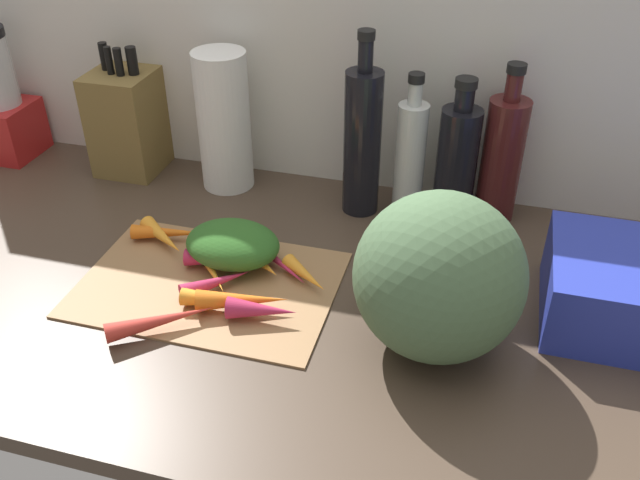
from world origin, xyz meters
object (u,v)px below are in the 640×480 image
winter_squash (439,277)px  carrot_6 (209,266)px  bottle_1 (410,157)px  bottle_0 (362,141)px  bottle_2 (457,161)px  carrot_2 (216,282)px  carrot_10 (222,259)px  bottle_3 (502,158)px  carrot_1 (262,310)px  carrot_8 (306,275)px  knife_block (127,121)px  paper_towel_roll (224,121)px  carrot_11 (259,261)px  cutting_board (209,283)px  carrot_7 (171,233)px  carrot_9 (161,320)px  carrot_4 (219,301)px  carrot_5 (242,300)px  carrot_3 (163,237)px

winter_squash → carrot_6: bearing=169.9°
winter_squash → bottle_1: bottle_1 is taller
bottle_0 → bottle_2: 17.72cm
carrot_2 → carrot_10: size_ratio=0.92×
bottle_3 → bottle_1: bearing=-169.6°
carrot_6 → bottle_0: bottle_0 is taller
carrot_1 → winter_squash: size_ratio=0.43×
carrot_8 → knife_block: 56.68cm
paper_towel_roll → bottle_2: bearing=-0.3°
carrot_2 → carrot_6: 5.07cm
carrot_2 → bottle_1: 43.26cm
carrot_11 → bottle_0: size_ratio=0.30×
cutting_board → carrot_2: carrot_2 is taller
carrot_8 → bottle_3: bottle_3 is taller
carrot_7 → bottle_2: size_ratio=0.52×
cutting_board → winter_squash: 39.70cm
paper_towel_roll → bottle_3: (53.72, 1.93, -1.53)cm
carrot_1 → winter_squash: 27.73cm
carrot_6 → winter_squash: (38.39, -6.82, 10.33)cm
paper_towel_roll → carrot_9: bearing=-80.7°
bottle_1 → carrot_2: bearing=-127.2°
carrot_4 → winter_squash: winter_squash is taller
carrot_1 → carrot_7: carrot_1 is taller
carrot_8 → carrot_10: (-14.90, 0.36, 0.18)cm
cutting_board → carrot_7: size_ratio=2.95×
carrot_8 → carrot_4: bearing=-137.4°
carrot_5 → bottle_0: bottle_0 is taller
knife_block → bottle_2: bottle_2 is taller
carrot_11 → paper_towel_roll: bearing=121.1°
cutting_board → knife_block: (-31.91, 33.99, 10.51)cm
carrot_2 → carrot_4: bearing=-60.7°
cutting_board → carrot_6: bearing=107.7°
knife_block → carrot_2: bearing=-46.3°
carrot_3 → carrot_9: bearing=-64.4°
carrot_6 → carrot_7: carrot_7 is taller
carrot_7 → carrot_9: size_ratio=0.87×
carrot_10 → knife_block: 44.67cm
carrot_7 → bottle_2: 53.58cm
bottle_1 → carrot_1: bearing=-112.4°
cutting_board → bottle_3: bottle_3 is taller
carrot_3 → bottle_0: bottle_0 is taller
carrot_4 → bottle_2: bearing=50.7°
carrot_9 → carrot_1: bearing=23.6°
carrot_5 → bottle_1: 42.94cm
bottle_0 → winter_squash: bearing=-61.8°
carrot_10 → bottle_3: 53.90cm
carrot_5 → carrot_1: bearing=-21.8°
carrot_5 → bottle_0: bearing=73.3°
paper_towel_roll → bottle_0: (28.45, -2.38, 0.61)cm
knife_block → paper_towel_roll: (22.27, -0.97, 3.06)cm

